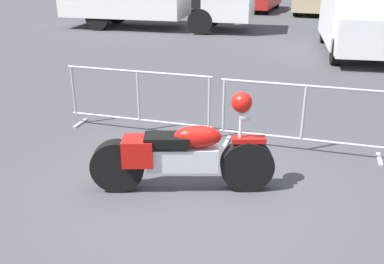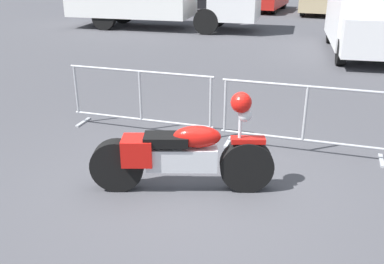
{
  "view_description": "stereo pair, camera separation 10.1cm",
  "coord_description": "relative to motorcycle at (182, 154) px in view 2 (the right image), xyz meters",
  "views": [
    {
      "loc": [
        1.44,
        -4.64,
        2.83
      ],
      "look_at": [
        -0.16,
        0.36,
        0.65
      ],
      "focal_mm": 40.0,
      "sensor_mm": 36.0,
      "label": 1
    },
    {
      "loc": [
        1.54,
        -4.61,
        2.83
      ],
      "look_at": [
        -0.16,
        0.36,
        0.65
      ],
      "focal_mm": 40.0,
      "sensor_mm": 36.0,
      "label": 2
    }
  ],
  "objects": [
    {
      "name": "ground_plane",
      "position": [
        0.16,
        0.04,
        -0.5
      ],
      "size": [
        120.0,
        120.0,
        0.0
      ],
      "primitive_type": "plane",
      "color": "#424247"
    },
    {
      "name": "motorcycle",
      "position": [
        0.0,
        0.0,
        0.0
      ],
      "size": [
        2.28,
        0.92,
        1.32
      ],
      "rotation": [
        0.0,
        0.0,
        0.32
      ],
      "color": "black",
      "rests_on": "ground"
    },
    {
      "name": "crowd_barrier_near",
      "position": [
        -1.36,
        1.68,
        0.06
      ],
      "size": [
        2.56,
        0.51,
        1.07
      ],
      "rotation": [
        0.0,
        0.0,
        0.03
      ],
      "color": "#9EA0A5",
      "rests_on": "ground"
    },
    {
      "name": "crowd_barrier_far",
      "position": [
        1.36,
        1.68,
        0.06
      ],
      "size": [
        2.56,
        0.51,
        1.07
      ],
      "rotation": [
        0.0,
        0.0,
        0.03
      ],
      "color": "#9EA0A5",
      "rests_on": "ground"
    },
    {
      "name": "delivery_van",
      "position": [
        2.42,
        9.72,
        0.74
      ],
      "size": [
        2.54,
        5.2,
        2.31
      ],
      "rotation": [
        0.0,
        0.0,
        -1.45
      ],
      "color": "white",
      "rests_on": "ground"
    },
    {
      "name": "parked_car_tan",
      "position": [
        0.58,
        19.03,
        0.2
      ],
      "size": [
        1.85,
        4.14,
        1.38
      ],
      "rotation": [
        0.0,
        0.0,
        1.52
      ],
      "color": "tan",
      "rests_on": "ground"
    }
  ]
}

